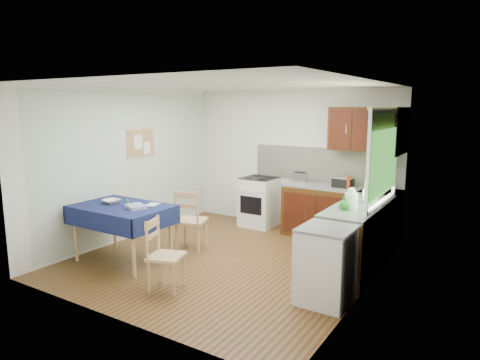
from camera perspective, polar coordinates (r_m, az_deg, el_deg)
The scene contains 33 objects.
floor at distance 6.37m, azimuth -1.62°, elevation -10.53°, with size 4.20×4.20×0.00m, color #442712.
ceiling at distance 5.97m, azimuth -1.74°, elevation 12.57°, with size 4.00×4.20×0.02m, color silver.
wall_back at distance 7.86m, azimuth 6.86°, elevation 2.73°, with size 4.00×0.02×2.50m, color white.
wall_front at distance 4.49m, azimuth -16.76°, elevation -3.04°, with size 4.00×0.02×2.50m, color white.
wall_left at distance 7.33m, azimuth -14.79°, elevation 1.96°, with size 0.02×4.20×2.50m, color silver.
wall_right at distance 5.22m, azimuth 16.90°, elevation -1.26°, with size 0.02×4.20×2.50m, color white.
base_cabinets at distance 6.76m, azimuth 14.12°, elevation -5.77°, with size 1.90×2.30×0.86m.
worktop_back at distance 7.25m, azimuth 13.30°, elevation -1.02°, with size 1.90×0.60×0.04m, color slate.
worktop_right at distance 5.99m, azimuth 15.61°, elevation -3.41°, with size 0.60×1.70×0.04m, color slate.
worktop_corner at distance 7.08m, azimuth 18.28°, elevation -1.53°, with size 0.60×0.60×0.04m, color slate.
splashback at distance 7.60m, azimuth 11.24°, elevation 1.99°, with size 2.70×0.02×0.60m, color beige.
upper_cabinets at distance 7.00m, azimuth 17.31°, elevation 6.42°, with size 1.20×0.85×0.70m.
stove at distance 7.96m, azimuth 2.55°, elevation -2.90°, with size 0.60×0.61×0.92m.
window at distance 5.85m, azimuth 18.65°, elevation 3.78°, with size 0.04×1.48×1.26m.
fridge at distance 5.02m, azimuth 11.37°, elevation -11.06°, with size 0.58×0.60×0.89m.
corkboard at distance 7.48m, azimuth -13.08°, elevation 4.88°, with size 0.04×0.62×0.47m.
dining_table at distance 6.31m, azimuth -15.46°, elevation -4.23°, with size 1.36×0.92×0.83m.
chair_far at distance 6.63m, azimuth -6.70°, elevation -5.08°, with size 0.54×0.54×0.98m.
chair_near at distance 5.33m, azimuth -10.28°, elevation -9.47°, with size 0.49×0.49×0.89m.
toaster at distance 7.49m, azimuth 8.06°, elevation 0.33°, with size 0.25×0.15×0.19m.
sandwich_press at distance 7.21m, azimuth 13.58°, elevation -0.23°, with size 0.30×0.26×0.18m.
sauce_bottle at distance 7.05m, azimuth 14.26°, elevation -0.30°, with size 0.05×0.05×0.22m, color red.
yellow_packet at distance 7.32m, azimuth 14.29°, elevation -0.15°, with size 0.12×0.08×0.16m, color yellow.
dish_rack at distance 6.21m, azimuth 16.62°, elevation -2.57°, with size 0.43×0.33×0.21m.
kettle at distance 5.72m, azimuth 14.61°, elevation -2.51°, with size 0.17×0.17×0.28m.
cup at distance 7.02m, azimuth 17.58°, elevation -0.98°, with size 0.13×0.13×0.10m, color silver.
soap_bottle_a at distance 6.32m, azimuth 16.70°, elevation -1.09°, with size 0.12×0.13×0.32m, color white.
soap_bottle_b at distance 6.62m, azimuth 17.28°, elevation -1.29°, with size 0.08×0.08×0.17m, color #1B4F9F.
soap_bottle_c at distance 5.65m, azimuth 13.71°, elevation -3.01°, with size 0.14×0.14×0.17m, color #247B21.
plate_bowl at distance 6.46m, azimuth -16.76°, elevation -2.74°, with size 0.24×0.24×0.06m, color #EFEAC3.
book at distance 6.23m, azimuth -12.27°, elevation -3.21°, with size 0.16×0.22×0.02m, color white.
spice_jar at distance 6.26m, azimuth -14.82°, elevation -2.89°, with size 0.05×0.05×0.09m, color green.
tea_towel at distance 6.06m, azimuth -13.73°, elevation -3.47°, with size 0.28×0.22×0.05m, color navy.
Camera 1 is at (3.32, -4.96, 2.22)m, focal length 32.00 mm.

